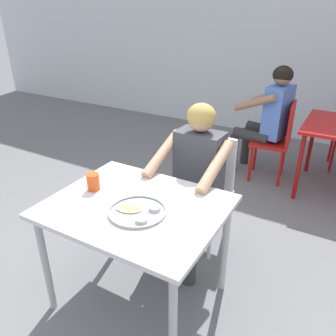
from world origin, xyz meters
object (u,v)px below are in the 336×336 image
Objects in this scene: table_foreground at (136,216)px; chair_foreground at (205,183)px; diner_foreground at (193,171)px; thali_tray at (138,211)px; drinking_cup at (93,181)px; patron_background at (269,113)px; chair_red_left at (278,137)px.

table_foreground is 0.84m from chair_foreground.
table_foreground is 0.61m from diner_foreground.
drinking_cup is at bearing 167.59° from thali_tray.
thali_tray reaches higher than table_foreground.
patron_background is at bearing 86.07° from diner_foreground.
drinking_cup is 0.12× the size of chair_foreground.
thali_tray is at bearing -49.11° from table_foreground.
patron_background is (0.14, 2.32, -0.01)m from thali_tray.
chair_foreground is (0.09, 0.82, -0.14)m from table_foreground.
chair_foreground is 0.71× the size of patron_background.
chair_foreground reaches higher than drinking_cup.
patron_background reaches higher than diner_foreground.
table_foreground is at bearing -97.70° from diner_foreground.
diner_foreground is 0.96× the size of patron_background.
thali_tray is 0.67m from diner_foreground.
chair_foreground is 0.75× the size of diner_foreground.
drinking_cup is at bearing -107.12° from chair_red_left.
chair_foreground is at bearing 83.97° from table_foreground.
chair_red_left is 0.71× the size of patron_background.
chair_foreground is (0.42, 0.80, -0.28)m from drinking_cup.
diner_foreground is (0.02, 0.67, -0.03)m from thali_tray.
diner_foreground is (-0.01, -0.22, 0.20)m from chair_foreground.
diner_foreground reaches higher than thali_tray.
chair_red_left is (0.34, 2.19, -0.15)m from table_foreground.
chair_foreground is 1.01× the size of chair_red_left.
patron_background reaches higher than table_foreground.
drinking_cup is 0.72m from diner_foreground.
thali_tray is at bearing -91.89° from diner_foreground.
patron_background is (0.19, 2.25, 0.08)m from table_foreground.
table_foreground is at bearing -94.94° from patron_background.
patron_background reaches higher than chair_foreground.
chair_foreground reaches higher than thali_tray.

